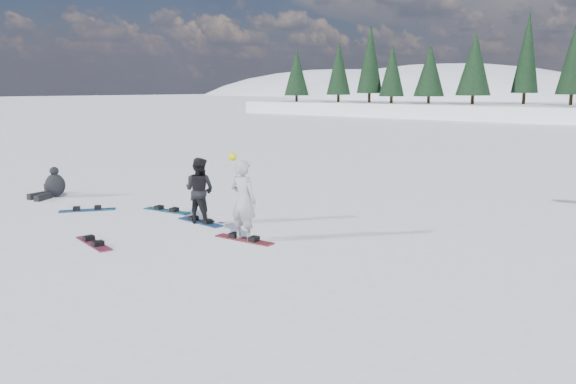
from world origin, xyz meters
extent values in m
plane|color=white|center=(0.00, 0.00, 0.00)|extent=(420.00, 420.00, 0.00)
ellipsoid|color=white|center=(-70.00, 170.00, -13.61)|extent=(143.00, 110.00, 49.50)
ellipsoid|color=white|center=(-140.00, 210.00, -14.30)|extent=(169.00, 130.00, 52.00)
cone|color=black|center=(-38.00, 55.00, 5.25)|extent=(3.20, 3.20, 7.50)
cone|color=black|center=(-33.53, 55.00, 5.25)|extent=(3.20, 3.20, 7.50)
cone|color=black|center=(-29.06, 55.00, 5.25)|extent=(3.20, 3.20, 7.50)
cone|color=black|center=(-24.59, 55.00, 5.25)|extent=(3.20, 3.20, 7.50)
cone|color=black|center=(-20.12, 55.00, 5.25)|extent=(3.20, 3.20, 7.50)
cone|color=black|center=(-15.65, 55.00, 5.25)|extent=(3.20, 3.20, 7.50)
cone|color=black|center=(-11.18, 55.00, 5.25)|extent=(3.20, 3.20, 7.50)
cone|color=black|center=(-6.71, 55.00, 5.25)|extent=(3.20, 3.20, 7.50)
imported|color=#B0B0B6|center=(0.67, -0.15, 0.91)|extent=(0.70, 0.49, 1.83)
sphere|color=#DDDF0B|center=(0.47, -0.27, 1.89)|extent=(0.18, 0.18, 0.18)
imported|color=black|center=(-1.35, 0.36, 0.83)|extent=(0.94, 0.81, 1.67)
ellipsoid|color=black|center=(-7.47, -0.19, 0.37)|extent=(0.83, 0.76, 0.71)
sphere|color=black|center=(-7.47, -0.19, 0.82)|extent=(0.27, 0.27, 0.27)
cube|color=black|center=(-7.30, -0.70, 0.09)|extent=(0.44, 0.64, 0.18)
cube|color=black|center=(-7.64, -0.70, 0.09)|extent=(0.29, 0.65, 0.18)
cube|color=black|center=(-8.17, 0.01, 0.15)|extent=(0.51, 0.40, 0.30)
cube|color=maroon|center=(0.67, -0.15, 0.01)|extent=(1.52, 0.41, 0.03)
cube|color=navy|center=(-1.35, 0.36, 0.01)|extent=(1.51, 0.36, 0.03)
cube|color=#1B6197|center=(-4.85, -0.69, 0.01)|extent=(1.10, 1.38, 0.03)
cube|color=#16677D|center=(-3.09, 0.67, 0.01)|extent=(1.52, 0.49, 0.03)
cube|color=maroon|center=(-1.68, -2.47, 0.01)|extent=(1.53, 0.58, 0.03)
camera|label=1|loc=(9.17, -8.97, 3.39)|focal=35.00mm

